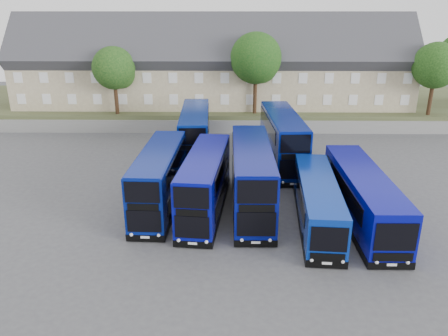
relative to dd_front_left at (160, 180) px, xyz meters
The scene contains 14 objects.
ground 7.56m from the dd_front_left, 35.59° to the right, with size 120.00×120.00×0.00m, color #4A4A4F.
retaining_wall 20.68m from the dd_front_left, 73.34° to the left, with size 70.00×0.40×1.50m, color slate.
earth_bank 30.37m from the dd_front_left, 78.76° to the left, with size 80.00×20.00×2.00m, color #464A29.
terrace_row 26.32m from the dd_front_left, 83.54° to the left, with size 48.00×10.40×11.20m.
dd_front_left is the anchor object (origin of this frame).
dd_front_mid 3.40m from the dd_front_left, 12.91° to the right, with size 3.43×10.76×4.21m.
dd_front_right 6.60m from the dd_front_left, ahead, with size 2.72×11.61×4.60m.
dd_rear_left 11.62m from the dd_front_left, 81.63° to the left, with size 3.04×11.37×4.48m.
dd_rear_right 13.51m from the dd_front_left, 43.32° to the left, with size 3.32×11.87×4.67m.
coach_east_a 11.17m from the dd_front_left, 12.99° to the right, with size 3.19×11.32×3.05m.
coach_east_b 14.13m from the dd_front_left, ahead, with size 2.64×12.50×3.41m.
tree_west 22.87m from the dd_front_left, 110.83° to the left, with size 4.80×4.80×7.65m.
tree_mid 23.61m from the dd_front_left, 69.33° to the left, with size 5.76×5.76×9.18m.
tree_east 35.37m from the dd_front_left, 36.63° to the left, with size 5.12×5.12×8.16m.
Camera 1 is at (-0.89, -24.71, 13.79)m, focal length 35.00 mm.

